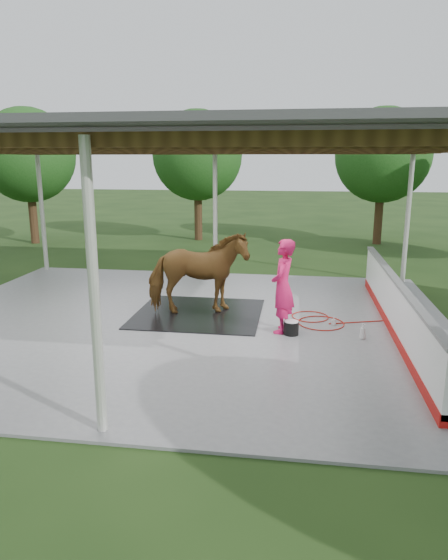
# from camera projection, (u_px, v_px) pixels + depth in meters

# --- Properties ---
(ground) EXTENTS (100.00, 100.00, 0.00)m
(ground) POSITION_uv_depth(u_px,v_px,m) (182.00, 323.00, 11.30)
(ground) COLOR #1E3814
(concrete_slab) EXTENTS (12.00, 10.00, 0.05)m
(concrete_slab) POSITION_uv_depth(u_px,v_px,m) (182.00, 322.00, 11.29)
(concrete_slab) COLOR slate
(concrete_slab) RESTS_ON ground
(pavilion_structure) EXTENTS (12.60, 10.60, 4.05)m
(pavilion_structure) POSITION_uv_depth(u_px,v_px,m) (178.00, 142.00, 10.37)
(pavilion_structure) COLOR beige
(pavilion_structure) RESTS_ON ground
(dasher_board) EXTENTS (0.16, 8.00, 1.15)m
(dasher_board) POSITION_uv_depth(u_px,v_px,m) (394.00, 307.00, 10.50)
(dasher_board) COLOR #A7110D
(dasher_board) RESTS_ON concrete_slab
(tree_belt) EXTENTS (28.00, 28.00, 5.80)m
(tree_belt) POSITION_uv_depth(u_px,v_px,m) (200.00, 152.00, 11.23)
(tree_belt) COLOR #382314
(tree_belt) RESTS_ON ground
(rubber_mat) EXTENTS (2.94, 2.76, 0.02)m
(rubber_mat) POSITION_uv_depth(u_px,v_px,m) (198.00, 313.00, 11.84)
(rubber_mat) COLOR black
(rubber_mat) RESTS_ON concrete_slab
(horse) EXTENTS (2.49, 1.64, 1.94)m
(horse) POSITION_uv_depth(u_px,v_px,m) (198.00, 273.00, 11.61)
(horse) COLOR brown
(horse) RESTS_ON rubber_mat
(handler) EXTENTS (0.60, 0.80, 1.99)m
(handler) POSITION_uv_depth(u_px,v_px,m) (283.00, 286.00, 10.40)
(handler) COLOR #D41656
(handler) RESTS_ON concrete_slab
(wash_bucket) EXTENTS (0.32, 0.32, 0.29)m
(wash_bucket) POSITION_uv_depth(u_px,v_px,m) (291.00, 328.00, 10.41)
(wash_bucket) COLOR black
(wash_bucket) RESTS_ON concrete_slab
(soap_bottle_a) EXTENTS (0.18, 0.18, 0.33)m
(soap_bottle_a) POSITION_uv_depth(u_px,v_px,m) (363.00, 331.00, 10.15)
(soap_bottle_a) COLOR silver
(soap_bottle_a) RESTS_ON concrete_slab
(soap_bottle_b) EXTENTS (0.10, 0.11, 0.18)m
(soap_bottle_b) POSITION_uv_depth(u_px,v_px,m) (334.00, 321.00, 11.02)
(soap_bottle_b) COLOR #338CD8
(soap_bottle_b) RESTS_ON concrete_slab
(hose_coil) EXTENTS (2.05, 1.38, 0.02)m
(hose_coil) POSITION_uv_depth(u_px,v_px,m) (317.00, 320.00, 11.32)
(hose_coil) COLOR #A6170B
(hose_coil) RESTS_ON concrete_slab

